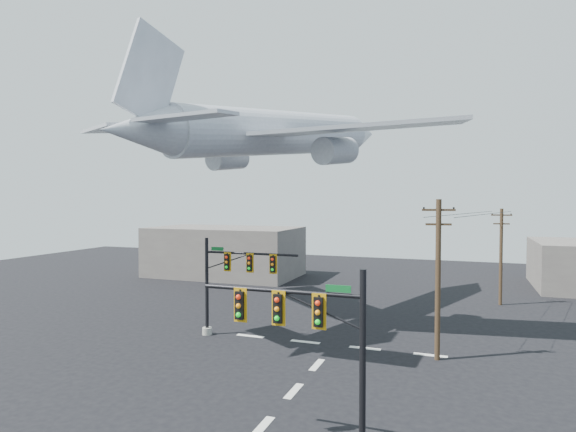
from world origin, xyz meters
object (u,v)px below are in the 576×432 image
at_px(utility_pole_b, 501,255).
at_px(signal_mast_near, 319,349).
at_px(airliner, 279,134).
at_px(signal_mast_far, 228,281).
at_px(utility_pole_a, 438,276).

bearing_deg(utility_pole_b, signal_mast_near, -110.27).
relative_size(utility_pole_b, airliner, 0.27).
relative_size(signal_mast_far, utility_pole_b, 0.82).
distance_m(utility_pole_a, utility_pole_b, 17.95).
bearing_deg(signal_mast_near, utility_pole_a, 73.83).
xyz_separation_m(signal_mast_far, utility_pole_b, (18.29, 17.41, 0.66)).
height_order(signal_mast_near, utility_pole_a, utility_pole_a).
relative_size(signal_mast_near, airliner, 0.22).
distance_m(utility_pole_a, airliner, 17.26).
relative_size(signal_mast_near, signal_mast_far, 0.99).
xyz_separation_m(signal_mast_near, airliner, (-8.95, 19.15, 10.77)).
height_order(signal_mast_far, utility_pole_b, utility_pole_b).
height_order(utility_pole_b, airliner, airliner).
bearing_deg(airliner, utility_pole_a, -100.74).
bearing_deg(utility_pole_b, utility_pole_a, -109.68).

